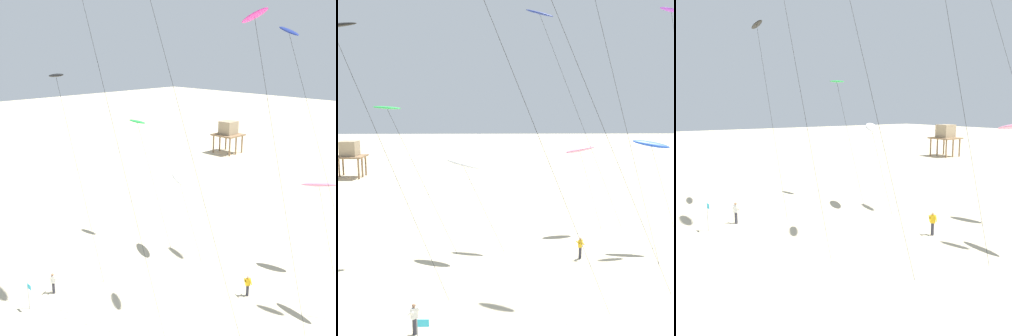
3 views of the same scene
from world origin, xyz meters
TOP-DOWN VIEW (x-y plane):
  - ground_plane at (0.00, 0.00)m, footprint 260.00×260.00m
  - kite_green at (-13.39, 8.52)m, footprint 6.16×0.89m
  - kite_blue at (7.31, 10.11)m, footprint 4.23×1.41m
  - kite_purple at (9.52, 12.91)m, footprint 5.34×0.82m
  - kite_navy at (-1.35, 14.32)m, footprint 9.18×1.54m
  - kite_white at (-7.82, 8.41)m, footprint 4.78×2.30m
  - kite_pink at (2.34, 14.26)m, footprint 3.68×1.59m
  - kite_flyer_nearest at (-9.44, -3.50)m, footprint 0.73×0.73m
  - kite_flyer_middle at (1.08, 6.79)m, footprint 0.73×0.73m
  - stilt_house at (-28.17, 41.77)m, footprint 4.52×4.42m
  - marker_flag at (-8.69, -5.79)m, footprint 0.56×0.05m

SIDE VIEW (x-z plane):
  - ground_plane at x=0.00m, z-range 0.00..0.00m
  - kite_flyer_nearest at x=-9.44m, z-range 0.06..1.73m
  - kite_flyer_middle at x=1.08m, z-range 0.06..1.73m
  - marker_flag at x=-8.69m, z-range 0.44..2.54m
  - stilt_house at x=-28.17m, z-range 1.21..6.91m
  - kite_white at x=-7.82m, z-range 3.28..10.88m
  - kite_pink at x=2.34m, z-range 3.46..11.37m
  - kite_blue at x=7.31m, z-range 3.90..12.79m
  - kite_green at x=-13.39m, z-range 5.41..16.91m
  - kite_purple at x=9.52m, z-range 9.02..28.69m
  - kite_navy at x=-1.35m, z-range 9.08..28.93m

